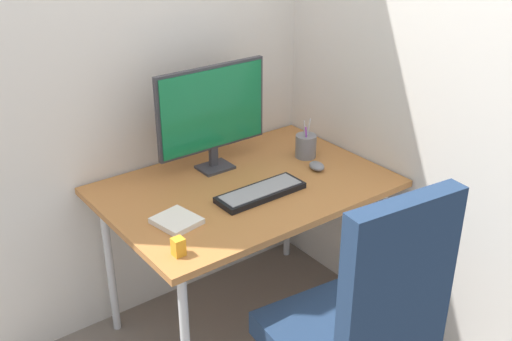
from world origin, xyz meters
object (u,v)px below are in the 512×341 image
keyboard (261,192)px  notebook (177,221)px  office_chair (360,329)px  mouse (317,166)px  monitor (212,111)px  pen_holder (306,146)px  desk_clamp_accessory (178,247)px

keyboard → notebook: size_ratio=2.40×
office_chair → keyboard: size_ratio=2.89×
keyboard → mouse: bearing=7.1°
monitor → keyboard: (0.01, -0.34, -0.26)m
monitor → notebook: 0.57m
keyboard → pen_holder: pen_holder is taller
office_chair → monitor: size_ratio=2.09×
office_chair → desk_clamp_accessory: 0.69m
notebook → desk_clamp_accessory: desk_clamp_accessory is taller
keyboard → pen_holder: bearing=23.9°
office_chair → pen_holder: 1.04m
office_chair → desk_clamp_accessory: (-0.40, 0.51, 0.22)m
office_chair → mouse: 0.89m
mouse → notebook: 0.75m
office_chair → monitor: monitor is taller
monitor → mouse: bearing=-39.1°
pen_holder → notebook: pen_holder is taller
pen_holder → notebook: 0.82m
desk_clamp_accessory → office_chair: bearing=-52.3°
mouse → desk_clamp_accessory: 0.88m
mouse → notebook: size_ratio=0.55×
monitor → keyboard: bearing=-88.5°
office_chair → mouse: size_ratio=12.60×
mouse → pen_holder: pen_holder is taller
keyboard → notebook: keyboard is taller
monitor → notebook: (-0.39, -0.33, -0.26)m
office_chair → pen_holder: office_chair is taller
monitor → notebook: size_ratio=3.33×
pen_holder → desk_clamp_accessory: 0.97m
keyboard → pen_holder: 0.44m
notebook → pen_holder: bearing=1.4°
mouse → notebook: bearing=-161.0°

